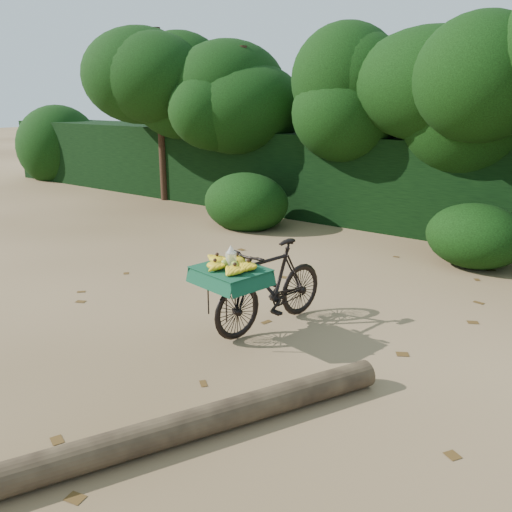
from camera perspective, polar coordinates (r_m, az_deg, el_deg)
The scene contains 7 objects.
ground at distance 6.15m, azimuth -3.57°, elevation -8.40°, with size 80.00×80.00×0.00m, color tan.
vendor_bicycle at distance 6.19m, azimuth 1.40°, elevation -3.04°, with size 0.89×1.81×1.01m.
fallen_log at distance 4.49m, azimuth -6.08°, elevation -17.03°, with size 0.24×0.24×3.37m, color brown.
hedge_backdrop at distance 11.27m, azimuth 17.69°, elevation 7.18°, with size 26.00×1.80×1.80m, color black.
tree_row at distance 10.65m, azimuth 13.36°, elevation 12.97°, with size 14.50×2.00×4.00m, color black, non-canonical shape.
bush_clumps at distance 9.34m, azimuth 16.18°, elevation 2.65°, with size 8.80×1.70×0.90m, color black, non-canonical shape.
leaf_litter at distance 6.61m, azimuth 0.09°, elevation -6.47°, with size 7.00×7.30×0.01m, color #4F3415, non-canonical shape.
Camera 1 is at (3.64, -4.23, 2.60)m, focal length 38.00 mm.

